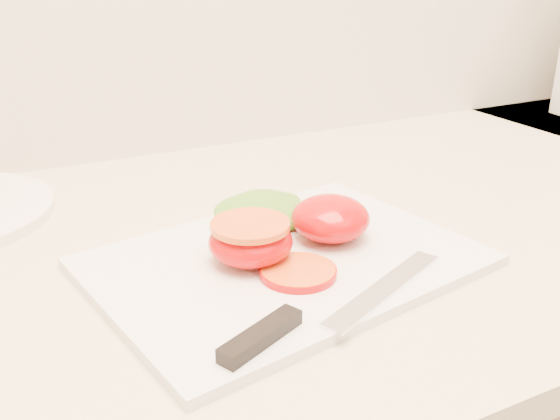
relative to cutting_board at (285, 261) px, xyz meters
name	(u,v)px	position (x,y,z in m)	size (l,w,h in m)	color
cutting_board	(285,261)	(0.00, 0.00, 0.00)	(0.35, 0.25, 0.01)	silver
tomato_half_dome	(330,218)	(0.06, 0.02, 0.03)	(0.08, 0.08, 0.04)	red
tomato_half_cut	(251,240)	(-0.03, 0.01, 0.03)	(0.08, 0.08, 0.04)	red
tomato_slice_0	(298,272)	(-0.01, -0.04, 0.01)	(0.07, 0.07, 0.01)	orange
lettuce_leaf_0	(263,212)	(0.02, 0.08, 0.02)	(0.11, 0.08, 0.02)	#609527
knife	(314,316)	(-0.03, -0.11, 0.01)	(0.25, 0.09, 0.01)	silver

